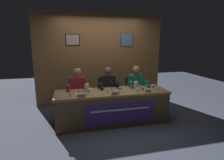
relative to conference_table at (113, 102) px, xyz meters
name	(u,v)px	position (x,y,z in m)	size (l,w,h in m)	color
ground_plane	(112,121)	(0.00, 0.10, -0.49)	(12.00, 12.00, 0.00)	#383D4C
wall_back_panelled	(100,59)	(0.00, 1.56, 0.82)	(3.70, 0.14, 2.60)	brown
conference_table	(113,102)	(0.00, 0.00, 0.00)	(2.50, 0.80, 0.73)	olive
chair_left	(78,98)	(-0.74, 0.68, -0.05)	(0.44, 0.44, 0.90)	black
panelist_left	(78,89)	(-0.74, 0.48, 0.22)	(0.51, 0.48, 1.22)	black
nameplate_left	(81,95)	(-0.70, -0.21, 0.28)	(0.19, 0.06, 0.08)	white
juice_glass_left	(90,91)	(-0.53, -0.09, 0.32)	(0.06, 0.06, 0.12)	white
water_cup_left	(71,94)	(-0.91, -0.09, 0.28)	(0.06, 0.06, 0.08)	silver
microphone_left	(79,90)	(-0.74, 0.06, 0.31)	(0.06, 0.17, 0.22)	black
chair_center	(107,96)	(0.00, 0.68, -0.05)	(0.44, 0.44, 0.90)	black
panelist_center	(108,88)	(0.00, 0.48, 0.22)	(0.51, 0.48, 1.22)	black
nameplate_center	(115,93)	(-0.01, -0.21, 0.28)	(0.18, 0.06, 0.08)	white
juice_glass_center	(120,89)	(0.13, -0.09, 0.32)	(0.06, 0.06, 0.12)	white
water_cup_center	(108,92)	(-0.14, -0.11, 0.28)	(0.06, 0.06, 0.08)	silver
microphone_center	(112,88)	(-0.01, 0.07, 0.31)	(0.06, 0.17, 0.22)	black
chair_right	(134,94)	(0.73, 0.68, -0.05)	(0.44, 0.44, 0.90)	black
panelist_right	(137,86)	(0.73, 0.48, 0.22)	(0.51, 0.48, 1.22)	black
nameplate_right	(148,90)	(0.73, -0.19, 0.28)	(0.15, 0.06, 0.08)	white
juice_glass_right	(153,87)	(0.91, -0.06, 0.32)	(0.06, 0.06, 0.12)	white
water_cup_right	(138,90)	(0.53, -0.12, 0.28)	(0.06, 0.06, 0.08)	silver
microphone_right	(143,86)	(0.74, 0.08, 0.31)	(0.06, 0.17, 0.22)	black
water_pitcher_left_side	(87,88)	(-0.56, 0.10, 0.33)	(0.15, 0.10, 0.21)	silver
water_pitcher_right_side	(136,86)	(0.56, 0.09, 0.33)	(0.15, 0.10, 0.21)	silver
document_stack_left	(81,94)	(-0.70, -0.04, 0.24)	(0.23, 0.19, 0.01)	white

